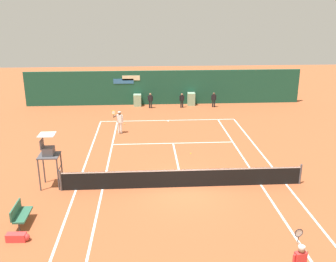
{
  "coord_description": "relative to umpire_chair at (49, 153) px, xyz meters",
  "views": [
    {
      "loc": [
        -1.82,
        -17.18,
        8.67
      ],
      "look_at": [
        -0.32,
        6.59,
        0.8
      ],
      "focal_mm": 40.71,
      "sensor_mm": 36.0,
      "label": 1
    }
  ],
  "objects": [
    {
      "name": "ground_plane",
      "position": [
        6.58,
        0.06,
        -1.79
      ],
      "size": [
        80.0,
        80.0,
        0.01
      ],
      "color": "#A8512D"
    },
    {
      "name": "tennis_net",
      "position": [
        6.58,
        -0.52,
        -1.29
      ],
      "size": [
        12.1,
        0.1,
        1.07
      ],
      "color": "#4C4C51",
      "rests_on": "ground_plane"
    },
    {
      "name": "sponsor_back_wall",
      "position": [
        6.57,
        16.46,
        -0.3
      ],
      "size": [
        25.0,
        1.02,
        3.1
      ],
      "color": "#194C38",
      "rests_on": "ground_plane"
    },
    {
      "name": "umpire_chair",
      "position": [
        0.0,
        0.0,
        0.0
      ],
      "size": [
        1.0,
        1.0,
        2.77
      ],
      "rotation": [
        0.0,
        0.0,
        -1.57
      ],
      "color": "#47474C",
      "rests_on": "ground_plane"
    },
    {
      "name": "player_bench",
      "position": [
        -0.48,
        -3.47,
        -1.29
      ],
      "size": [
        0.54,
        1.31,
        0.88
      ],
      "rotation": [
        0.0,
        0.0,
        -1.57
      ],
      "color": "#38383D",
      "rests_on": "ground_plane"
    },
    {
      "name": "equipment_bag",
      "position": [
        -0.2,
        -4.7,
        -1.64
      ],
      "size": [
        0.9,
        0.34,
        0.32
      ],
      "color": "#DB3838",
      "rests_on": "ground_plane"
    },
    {
      "name": "player_on_baseline",
      "position": [
        2.95,
        8.21,
        -0.84
      ],
      "size": [
        0.78,
        0.65,
        1.82
      ],
      "rotation": [
        0.0,
        0.0,
        2.83
      ],
      "color": "white",
      "rests_on": "ground_plane"
    },
    {
      "name": "player_near_side",
      "position": [
        9.53,
        -7.89,
        -0.83
      ],
      "size": [
        0.53,
        0.74,
        1.83
      ],
      "rotation": [
        0.0,
        0.0,
        0.18
      ],
      "color": "red",
      "rests_on": "ground_plane"
    },
    {
      "name": "ball_kid_right_post",
      "position": [
        10.91,
        15.08,
        -1.03
      ],
      "size": [
        0.44,
        0.21,
        1.33
      ],
      "rotation": [
        0.0,
        0.0,
        3.02
      ],
      "color": "black",
      "rests_on": "ground_plane"
    },
    {
      "name": "ball_kid_centre_post",
      "position": [
        5.25,
        15.08,
        -1.02
      ],
      "size": [
        0.45,
        0.22,
        1.35
      ],
      "rotation": [
        0.0,
        0.0,
        2.96
      ],
      "color": "black",
      "rests_on": "ground_plane"
    },
    {
      "name": "ball_kid_left_post",
      "position": [
        8.05,
        15.08,
        -1.05
      ],
      "size": [
        0.43,
        0.2,
        1.3
      ],
      "rotation": [
        0.0,
        0.0,
        3.27
      ],
      "color": "black",
      "rests_on": "ground_plane"
    },
    {
      "name": "tennis_ball_mid_court",
      "position": [
        7.52,
        3.93,
        -1.76
      ],
      "size": [
        0.07,
        0.07,
        0.07
      ],
      "primitive_type": "sphere",
      "color": "#CCE033",
      "rests_on": "ground_plane"
    },
    {
      "name": "tennis_ball_near_service_line",
      "position": [
        3.17,
        10.32,
        -1.76
      ],
      "size": [
        0.07,
        0.07,
        0.07
      ],
      "primitive_type": "sphere",
      "color": "#CCE033",
      "rests_on": "ground_plane"
    }
  ]
}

